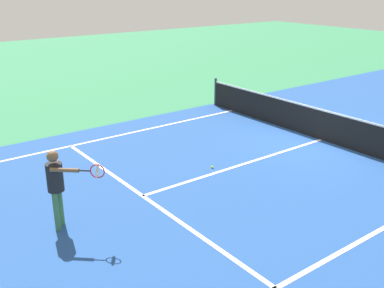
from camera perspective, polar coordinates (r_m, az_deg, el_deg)
name	(u,v)px	position (r m, az deg, el deg)	size (l,w,h in m)	color
ground_plane	(321,140)	(14.48, 15.97, 0.52)	(60.00, 60.00, 0.00)	#337F51
court_surface_inbounds	(321,140)	(14.48, 15.97, 0.53)	(10.62, 24.40, 0.00)	#234C93
line_sideline_left	(85,143)	(14.03, -13.34, 0.15)	(0.10, 11.89, 0.01)	white
line_sideline_right	(294,278)	(7.99, 12.83, -16.15)	(0.10, 11.89, 0.01)	white
line_service_near	(143,196)	(10.44, -6.26, -6.53)	(8.22, 0.10, 0.01)	white
line_center_service	(245,164)	(12.21, 6.72, -2.47)	(0.10, 6.40, 0.01)	white
net	(322,125)	(14.33, 16.15, 2.38)	(10.29, 0.09, 1.07)	#33383D
player_near	(57,181)	(9.09, -16.74, -4.48)	(0.99, 0.83, 1.63)	#3F7247
tennis_ball_mid_court	(212,167)	(11.84, 2.59, -2.93)	(0.07, 0.07, 0.07)	#CCE033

